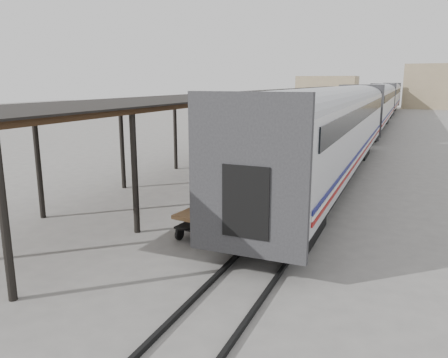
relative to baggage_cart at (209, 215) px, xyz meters
The scene contains 10 objects.
ground 1.65m from the baggage_cart, 127.05° to the left, with size 160.00×160.00×0.00m, color slate.
train 35.14m from the baggage_cart, 86.28° to the left, with size 3.45×76.01×4.01m.
canopy 25.80m from the baggage_cart, 99.71° to the left, with size 4.90×64.30×4.15m.
rails 35.29m from the baggage_cart, 86.29° to the left, with size 1.54×150.00×0.12m.
building_left 83.96m from the baggage_cart, 97.47° to the left, with size 12.00×8.00×6.00m, color tan.
baggage_cart is the anchor object (origin of this frame).
suitcase_stack 0.54m from the baggage_cart, 103.32° to the left, with size 1.28×1.03×0.57m.
luggage_tug 20.42m from the baggage_cart, 101.13° to the left, with size 1.44×1.92×1.52m.
porter 1.30m from the baggage_cart, 68.96° to the right, with size 0.64×0.42×1.77m, color navy.
pedestrian 17.28m from the baggage_cart, 98.18° to the left, with size 1.15×0.48×1.96m, color black.
Camera 1 is at (6.67, -13.54, 4.89)m, focal length 35.00 mm.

